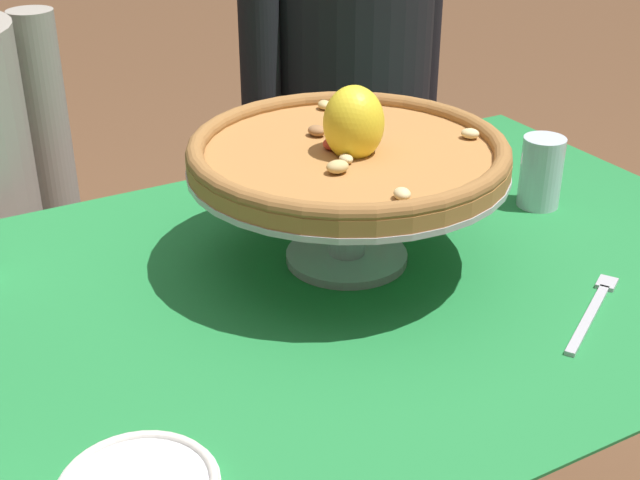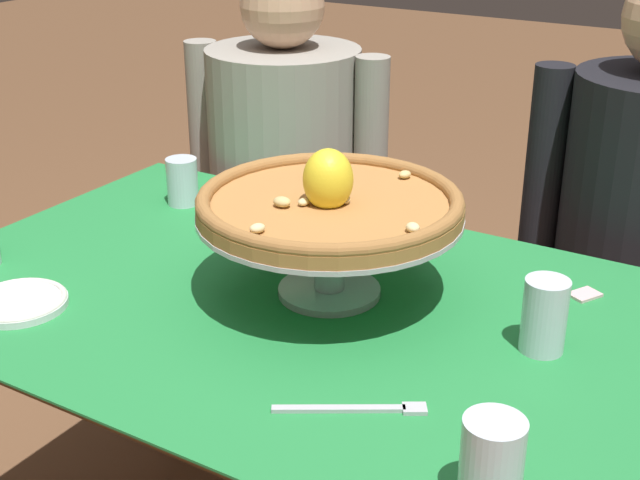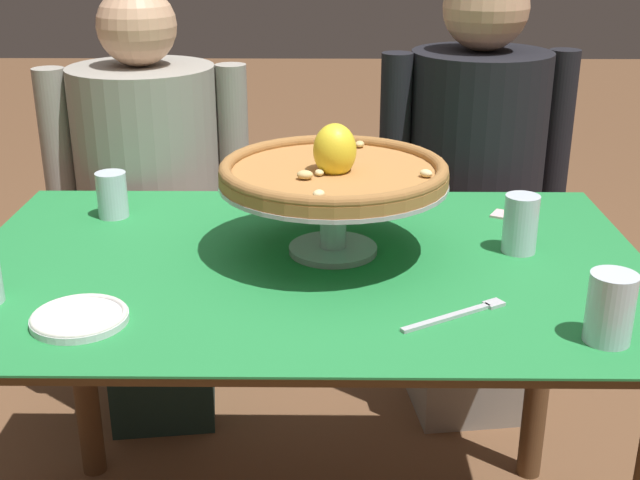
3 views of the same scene
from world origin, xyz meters
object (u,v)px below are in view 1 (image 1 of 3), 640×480
Objects in this scene: dinner_fork at (593,309)px; water_glass_side_right at (541,177)px; diner_right at (345,149)px; pizza at (349,150)px; pizza_stand at (348,189)px; sugar_packet at (462,160)px.

water_glass_side_right is at bearing 60.85° from dinner_fork.
diner_right is at bearing 79.04° from dinner_fork.
water_glass_side_right is (0.36, 0.01, -0.12)m from pizza.
diner_right reaches higher than water_glass_side_right.
dinner_fork is (-0.15, -0.28, -0.05)m from water_glass_side_right.
pizza_stand is at bearing 127.22° from dinner_fork.
water_glass_side_right reaches higher than dinner_fork.
pizza is 0.38m from water_glass_side_right.
pizza reaches higher than sugar_packet.
pizza reaches higher than water_glass_side_right.
pizza reaches higher than dinner_fork.
sugar_packet is at bearing 71.42° from dinner_fork.
diner_right is (0.38, 0.64, -0.23)m from pizza_stand.
diner_right reaches higher than dinner_fork.
dinner_fork is at bearing -108.58° from sugar_packet.
dinner_fork is (0.20, -0.27, -0.16)m from pizza.
diner_right is at bearing 59.21° from pizza_stand.
sugar_packet is 0.04× the size of diner_right.
water_glass_side_right is at bearing -92.10° from sugar_packet.
diner_right reaches higher than sugar_packet.
pizza_stand is 0.44m from sugar_packet.
pizza is at bearing -73.28° from pizza_stand.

